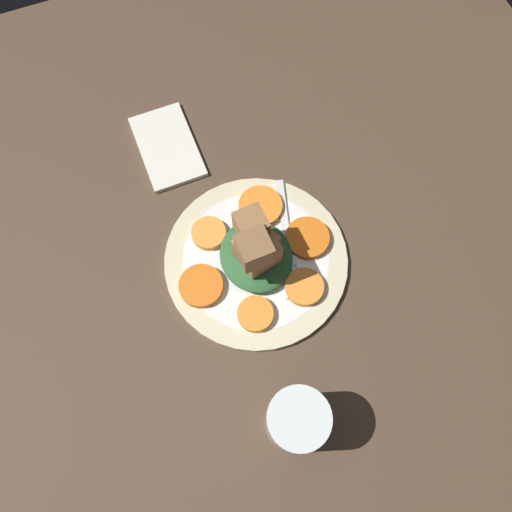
{
  "coord_description": "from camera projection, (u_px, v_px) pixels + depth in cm",
  "views": [
    {
      "loc": [
        -23.05,
        9.2,
        68.75
      ],
      "look_at": [
        0.0,
        0.0,
        4.1
      ],
      "focal_mm": 35.0,
      "sensor_mm": 36.0,
      "label": 1
    }
  ],
  "objects": [
    {
      "name": "fork",
      "position": [
        287.0,
        240.0,
        0.71
      ],
      "size": [
        18.08,
        6.82,
        0.4
      ],
      "rotation": [
        0.0,
        0.0,
        -0.29
      ],
      "color": "silver",
      "rests_on": "plate"
    },
    {
      "name": "napkin",
      "position": [
        167.0,
        147.0,
        0.78
      ],
      "size": [
        14.11,
        8.47,
        0.8
      ],
      "color": "silver",
      "rests_on": "table_slab"
    },
    {
      "name": "water_glass",
      "position": [
        296.0,
        421.0,
        0.58
      ],
      "size": [
        7.14,
        7.14,
        10.65
      ],
      "color": "silver",
      "rests_on": "table_slab"
    },
    {
      "name": "carrot_slice_3",
      "position": [
        304.0,
        287.0,
        0.68
      ],
      "size": [
        5.32,
        5.32,
        1.09
      ],
      "primitive_type": "cylinder",
      "color": "orange",
      "rests_on": "plate"
    },
    {
      "name": "carrot_slice_4",
      "position": [
        307.0,
        237.0,
        0.71
      ],
      "size": [
        6.28,
        6.28,
        1.09
      ],
      "primitive_type": "cylinder",
      "color": "orange",
      "rests_on": "plate"
    },
    {
      "name": "carrot_slice_5",
      "position": [
        260.0,
        206.0,
        0.73
      ],
      "size": [
        6.43,
        6.43,
        1.09
      ],
      "primitive_type": "cylinder",
      "color": "orange",
      "rests_on": "plate"
    },
    {
      "name": "carrot_slice_0",
      "position": [
        209.0,
        233.0,
        0.71
      ],
      "size": [
        4.97,
        4.97,
        1.09
      ],
      "primitive_type": "cylinder",
      "color": "orange",
      "rests_on": "plate"
    },
    {
      "name": "center_pile",
      "position": [
        256.0,
        249.0,
        0.67
      ],
      "size": [
        11.08,
        9.97,
        10.31
      ],
      "color": "#2D6033",
      "rests_on": "plate"
    },
    {
      "name": "carrot_slice_1",
      "position": [
        201.0,
        286.0,
        0.68
      ],
      "size": [
        6.1,
        6.1,
        1.09
      ],
      "primitive_type": "cylinder",
      "color": "orange",
      "rests_on": "plate"
    },
    {
      "name": "plate",
      "position": [
        256.0,
        260.0,
        0.71
      ],
      "size": [
        25.96,
        25.96,
        1.05
      ],
      "color": "beige",
      "rests_on": "table_slab"
    },
    {
      "name": "table_slab",
      "position": [
        256.0,
        264.0,
        0.72
      ],
      "size": [
        120.0,
        120.0,
        2.0
      ],
      "primitive_type": "cube",
      "color": "#4C3828",
      "rests_on": "ground"
    },
    {
      "name": "carrot_slice_2",
      "position": [
        255.0,
        314.0,
        0.67
      ],
      "size": [
        4.9,
        4.9,
        1.09
      ],
      "primitive_type": "cylinder",
      "color": "orange",
      "rests_on": "plate"
    }
  ]
}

